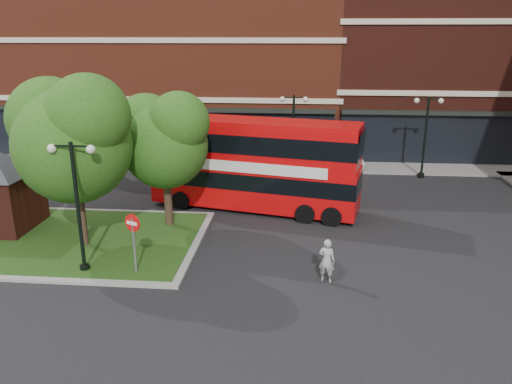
# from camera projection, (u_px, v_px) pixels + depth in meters

# --- Properties ---
(ground) EXTENTS (120.00, 120.00, 0.00)m
(ground) POSITION_uv_depth(u_px,v_px,m) (229.00, 281.00, 18.11)
(ground) COLOR black
(ground) RESTS_ON ground
(pavement_far) EXTENTS (44.00, 3.00, 0.12)m
(pavement_far) POSITION_uv_depth(u_px,v_px,m) (263.00, 165.00, 33.74)
(pavement_far) COLOR slate
(pavement_far) RESTS_ON ground
(terrace_far_left) EXTENTS (26.00, 12.00, 14.00)m
(terrace_far_left) POSITION_uv_depth(u_px,v_px,m) (170.00, 54.00, 39.41)
(terrace_far_left) COLOR maroon
(terrace_far_left) RESTS_ON ground
(terrace_far_right) EXTENTS (18.00, 12.00, 16.00)m
(terrace_far_right) POSITION_uv_depth(u_px,v_px,m) (458.00, 41.00, 37.26)
(terrace_far_right) COLOR #471911
(terrace_far_right) RESTS_ON ground
(traffic_island) EXTENTS (12.60, 7.60, 0.15)m
(traffic_island) POSITION_uv_depth(u_px,v_px,m) (56.00, 239.00, 21.60)
(traffic_island) COLOR gray
(traffic_island) RESTS_ON ground
(tree_island_west) EXTENTS (5.40, 4.71, 7.21)m
(tree_island_west) POSITION_uv_depth(u_px,v_px,m) (71.00, 134.00, 19.64)
(tree_island_west) COLOR #2D2116
(tree_island_west) RESTS_ON ground
(tree_island_east) EXTENTS (4.46, 3.90, 6.29)m
(tree_island_east) POSITION_uv_depth(u_px,v_px,m) (163.00, 137.00, 21.92)
(tree_island_east) COLOR #2D2116
(tree_island_east) RESTS_ON ground
(lamp_island) EXTENTS (1.72, 0.36, 5.00)m
(lamp_island) POSITION_uv_depth(u_px,v_px,m) (77.00, 201.00, 17.90)
(lamp_island) COLOR black
(lamp_island) RESTS_ON ground
(lamp_far_left) EXTENTS (1.72, 0.36, 5.00)m
(lamp_far_left) POSITION_uv_depth(u_px,v_px,m) (293.00, 131.00, 30.83)
(lamp_far_left) COLOR black
(lamp_far_left) RESTS_ON ground
(lamp_far_right) EXTENTS (1.72, 0.36, 5.00)m
(lamp_far_right) POSITION_uv_depth(u_px,v_px,m) (425.00, 133.00, 30.16)
(lamp_far_right) COLOR black
(lamp_far_right) RESTS_ON ground
(bus) EXTENTS (10.72, 4.66, 3.99)m
(bus) POSITION_uv_depth(u_px,v_px,m) (254.00, 159.00, 24.80)
(bus) COLOR red
(bus) RESTS_ON ground
(woman) EXTENTS (0.69, 0.57, 1.64)m
(woman) POSITION_uv_depth(u_px,v_px,m) (327.00, 261.00, 17.84)
(woman) COLOR #9C9C9F
(woman) RESTS_ON ground
(car_silver) EXTENTS (4.11, 2.05, 1.35)m
(car_silver) POSITION_uv_depth(u_px,v_px,m) (261.00, 164.00, 31.66)
(car_silver) COLOR #9FA0A5
(car_silver) RESTS_ON ground
(car_white) EXTENTS (4.85, 1.94, 1.57)m
(car_white) POSITION_uv_depth(u_px,v_px,m) (326.00, 158.00, 32.70)
(car_white) COLOR silver
(car_white) RESTS_ON ground
(no_entry_sign) EXTENTS (0.63, 0.33, 2.42)m
(no_entry_sign) POSITION_uv_depth(u_px,v_px,m) (133.00, 232.00, 18.01)
(no_entry_sign) COLOR slate
(no_entry_sign) RESTS_ON ground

